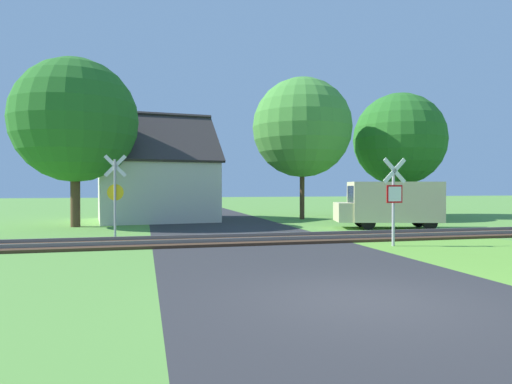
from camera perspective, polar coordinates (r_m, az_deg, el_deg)
The scene contains 10 objects.
ground_plane at distance 8.43m, azimuth 13.27°, elevation -13.12°, with size 160.00×160.00×0.00m, color #5B933D.
road_asphalt at distance 10.21m, azimuth 8.07°, elevation -10.66°, with size 6.97×80.00×0.01m, color #2D2D30.
rail_track at distance 16.78m, azimuth -0.85°, elevation -6.00°, with size 60.00×2.60×0.22m.
stop_sign_near at distance 16.01m, azimuth 16.86°, elevation -0.52°, with size 0.88×0.16×2.98m.
crossing_sign_far at distance 18.57m, azimuth -17.20°, elevation 0.18°, with size 0.87×0.19×3.26m.
house at distance 27.89m, azimuth -12.42°, elevation 0.58°, with size 7.44×7.39×6.45m.
tree_far at distance 32.42m, azimuth 17.50°, elevation 6.29°, with size 6.19×6.19×8.30m.
tree_right at distance 28.54m, azimuth 5.80°, elevation 8.01°, with size 6.13×6.13×8.73m.
tree_left at distance 24.70m, azimuth -21.69°, elevation 8.30°, with size 6.16×6.16×8.40m.
mail_truck at distance 22.85m, azimuth 16.48°, elevation -1.29°, with size 5.21×3.04×2.24m.
Camera 1 is at (-3.73, -7.29, 2.01)m, focal length 32.00 mm.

